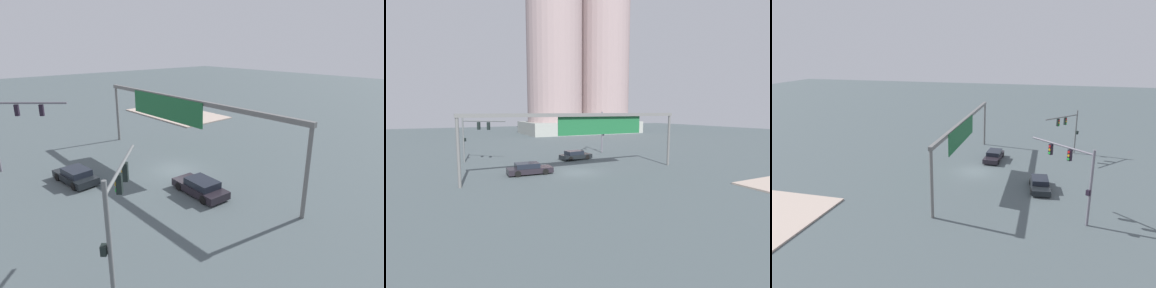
# 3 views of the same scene
# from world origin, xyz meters

# --- Properties ---
(ground_plane) EXTENTS (191.47, 191.47, 0.00)m
(ground_plane) POSITION_xyz_m (0.00, 0.00, 0.00)
(ground_plane) COLOR #495559
(traffic_signal_near_corner) EXTENTS (4.70, 5.03, 6.47)m
(traffic_signal_near_corner) POSITION_xyz_m (8.89, 10.31, 4.49)
(traffic_signal_near_corner) COLOR slate
(traffic_signal_near_corner) RESTS_ON ground
(traffic_signal_opposite_side) EXTENTS (4.66, 4.41, 5.94)m
(traffic_signal_opposite_side) POSITION_xyz_m (-9.26, 10.54, 4.05)
(traffic_signal_opposite_side) COLOR #5C6162
(traffic_signal_opposite_side) RESTS_ON ground
(overhead_sign_gantry) EXTENTS (23.91, 0.43, 6.36)m
(overhead_sign_gantry) POSITION_xyz_m (0.74, -1.08, 5.34)
(overhead_sign_gantry) COLOR slate
(overhead_sign_gantry) RESTS_ON ground
(sedan_car_approaching) EXTENTS (4.72, 2.14, 1.21)m
(sedan_car_approaching) POSITION_xyz_m (-4.89, 1.43, 0.58)
(sedan_car_approaching) COLOR black
(sedan_car_approaching) RESTS_ON ground
(sedan_car_waiting_far) EXTENTS (4.45, 2.29, 1.21)m
(sedan_car_waiting_far) POSITION_xyz_m (3.35, 7.52, 0.57)
(sedan_car_waiting_far) COLOR black
(sedan_car_waiting_far) RESTS_ON ground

